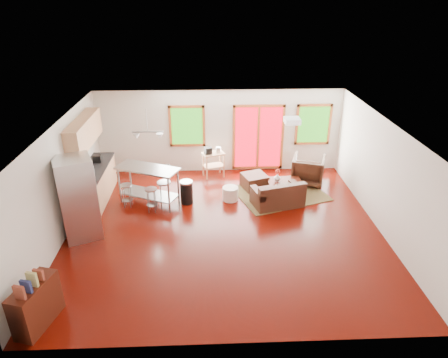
{
  "coord_description": "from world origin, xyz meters",
  "views": [
    {
      "loc": [
        -0.36,
        -8.26,
        5.3
      ],
      "look_at": [
        0.0,
        0.3,
        1.2
      ],
      "focal_mm": 32.0,
      "sensor_mm": 36.0,
      "label": 1
    }
  ],
  "objects_px": {
    "loveseat": "(278,196)",
    "ottoman": "(254,182)",
    "rug": "(280,193)",
    "refrigerator": "(78,198)",
    "armchair": "(308,169)",
    "kitchen_cart": "(213,156)",
    "coffee_table": "(284,182)",
    "island": "(148,179)"
  },
  "relations": [
    {
      "from": "loveseat",
      "to": "island",
      "type": "distance_m",
      "value": 3.5
    },
    {
      "from": "loveseat",
      "to": "kitchen_cart",
      "type": "distance_m",
      "value": 2.59
    },
    {
      "from": "coffee_table",
      "to": "ottoman",
      "type": "bearing_deg",
      "value": 160.83
    },
    {
      "from": "refrigerator",
      "to": "island",
      "type": "distance_m",
      "value": 2.05
    },
    {
      "from": "island",
      "to": "kitchen_cart",
      "type": "bearing_deg",
      "value": 42.97
    },
    {
      "from": "rug",
      "to": "armchair",
      "type": "bearing_deg",
      "value": 35.59
    },
    {
      "from": "rug",
      "to": "loveseat",
      "type": "distance_m",
      "value": 0.75
    },
    {
      "from": "rug",
      "to": "loveseat",
      "type": "relative_size",
      "value": 1.62
    },
    {
      "from": "coffee_table",
      "to": "island",
      "type": "xyz_separation_m",
      "value": [
        -3.76,
        -0.48,
        0.4
      ]
    },
    {
      "from": "island",
      "to": "kitchen_cart",
      "type": "xyz_separation_m",
      "value": [
        1.74,
        1.62,
        -0.05
      ]
    },
    {
      "from": "coffee_table",
      "to": "kitchen_cart",
      "type": "distance_m",
      "value": 2.35
    },
    {
      "from": "armchair",
      "to": "ottoman",
      "type": "distance_m",
      "value": 1.69
    },
    {
      "from": "rug",
      "to": "refrigerator",
      "type": "distance_m",
      "value": 5.45
    },
    {
      "from": "coffee_table",
      "to": "armchair",
      "type": "bearing_deg",
      "value": 36.45
    },
    {
      "from": "loveseat",
      "to": "island",
      "type": "xyz_separation_m",
      "value": [
        -3.46,
        0.27,
        0.45
      ]
    },
    {
      "from": "loveseat",
      "to": "ottoman",
      "type": "bearing_deg",
      "value": 101.14
    },
    {
      "from": "refrigerator",
      "to": "kitchen_cart",
      "type": "height_order",
      "value": "refrigerator"
    },
    {
      "from": "armchair",
      "to": "refrigerator",
      "type": "xyz_separation_m",
      "value": [
        -5.94,
        -2.59,
        0.52
      ]
    },
    {
      "from": "loveseat",
      "to": "kitchen_cart",
      "type": "height_order",
      "value": "kitchen_cart"
    },
    {
      "from": "rug",
      "to": "ottoman",
      "type": "bearing_deg",
      "value": 152.91
    },
    {
      "from": "armchair",
      "to": "ottoman",
      "type": "relative_size",
      "value": 1.42
    },
    {
      "from": "rug",
      "to": "armchair",
      "type": "distance_m",
      "value": 1.24
    },
    {
      "from": "rug",
      "to": "ottoman",
      "type": "height_order",
      "value": "ottoman"
    },
    {
      "from": "armchair",
      "to": "kitchen_cart",
      "type": "bearing_deg",
      "value": 7.67
    },
    {
      "from": "ottoman",
      "to": "refrigerator",
      "type": "relative_size",
      "value": 0.33
    },
    {
      "from": "armchair",
      "to": "ottoman",
      "type": "height_order",
      "value": "armchair"
    },
    {
      "from": "rug",
      "to": "armchair",
      "type": "relative_size",
      "value": 2.58
    },
    {
      "from": "kitchen_cart",
      "to": "armchair",
      "type": "bearing_deg",
      "value": -10.94
    },
    {
      "from": "coffee_table",
      "to": "armchair",
      "type": "relative_size",
      "value": 1.04
    },
    {
      "from": "rug",
      "to": "refrigerator",
      "type": "bearing_deg",
      "value": -159.03
    },
    {
      "from": "refrigerator",
      "to": "coffee_table",
      "type": "bearing_deg",
      "value": -2.15
    },
    {
      "from": "loveseat",
      "to": "coffee_table",
      "type": "relative_size",
      "value": 1.52
    },
    {
      "from": "armchair",
      "to": "refrigerator",
      "type": "bearing_deg",
      "value": 42.16
    },
    {
      "from": "kitchen_cart",
      "to": "ottoman",
      "type": "bearing_deg",
      "value": -35.79
    },
    {
      "from": "rug",
      "to": "kitchen_cart",
      "type": "xyz_separation_m",
      "value": [
        -1.89,
        1.22,
        0.67
      ]
    },
    {
      "from": "armchair",
      "to": "island",
      "type": "relative_size",
      "value": 0.52
    },
    {
      "from": "rug",
      "to": "loveseat",
      "type": "height_order",
      "value": "loveseat"
    },
    {
      "from": "rug",
      "to": "armchair",
      "type": "height_order",
      "value": "armchair"
    },
    {
      "from": "refrigerator",
      "to": "island",
      "type": "xyz_separation_m",
      "value": [
        1.37,
        1.51,
        -0.26
      ]
    },
    {
      "from": "armchair",
      "to": "loveseat",
      "type": "bearing_deg",
      "value": 69.0
    },
    {
      "from": "rug",
      "to": "ottoman",
      "type": "relative_size",
      "value": 3.66
    },
    {
      "from": "refrigerator",
      "to": "island",
      "type": "height_order",
      "value": "refrigerator"
    }
  ]
}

